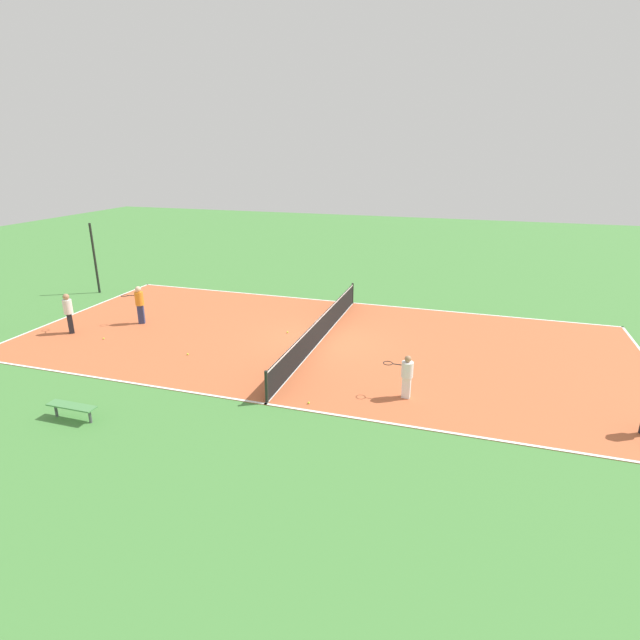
% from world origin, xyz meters
% --- Properties ---
extents(ground_plane, '(80.00, 80.00, 0.00)m').
position_xyz_m(ground_plane, '(0.00, 0.00, 0.00)').
color(ground_plane, '#47843D').
extents(court_surface, '(11.04, 24.04, 0.02)m').
position_xyz_m(court_surface, '(0.00, 0.00, 0.01)').
color(court_surface, '#C66038').
rests_on(court_surface, ground_plane).
extents(tennis_net, '(10.84, 0.10, 1.03)m').
position_xyz_m(tennis_net, '(0.00, 0.00, 0.55)').
color(tennis_net, black).
rests_on(tennis_net, court_surface).
extents(bench, '(0.36, 1.48, 0.45)m').
position_xyz_m(bench, '(-7.91, 4.86, 0.39)').
color(bench, '#4C8C4C').
rests_on(bench, ground_plane).
extents(player_center_orange, '(0.68, 0.99, 1.67)m').
position_xyz_m(player_center_orange, '(-0.31, 8.13, 0.98)').
color(player_center_orange, navy).
rests_on(player_center_orange, court_surface).
extents(player_far_white, '(0.89, 0.90, 1.69)m').
position_xyz_m(player_far_white, '(-2.22, 10.16, 1.00)').
color(player_far_white, black).
rests_on(player_far_white, court_surface).
extents(player_near_white, '(0.37, 0.94, 1.39)m').
position_xyz_m(player_near_white, '(-3.80, -3.95, 0.80)').
color(player_near_white, white).
rests_on(player_near_white, court_surface).
extents(tennis_ball_midcourt, '(0.07, 0.07, 0.07)m').
position_xyz_m(tennis_ball_midcourt, '(-2.86, 4.26, 0.06)').
color(tennis_ball_midcourt, '#CCE033').
rests_on(tennis_ball_midcourt, court_surface).
extents(tennis_ball_near_net, '(0.07, 0.07, 0.07)m').
position_xyz_m(tennis_ball_near_net, '(0.44, 1.56, 0.06)').
color(tennis_ball_near_net, '#CCE033').
rests_on(tennis_ball_near_net, court_surface).
extents(tennis_ball_far_baseline, '(0.07, 0.07, 0.07)m').
position_xyz_m(tennis_ball_far_baseline, '(-2.45, 8.38, 0.06)').
color(tennis_ball_far_baseline, '#CCE033').
rests_on(tennis_ball_far_baseline, court_surface).
extents(tennis_ball_right_alley, '(0.07, 0.07, 0.07)m').
position_xyz_m(tennis_ball_right_alley, '(-5.09, -1.24, 0.06)').
color(tennis_ball_right_alley, '#CCE033').
rests_on(tennis_ball_right_alley, court_surface).
extents(fence_post_back_right, '(0.12, 0.12, 3.69)m').
position_xyz_m(fence_post_back_right, '(3.33, 13.44, 1.85)').
color(fence_post_back_right, black).
rests_on(fence_post_back_right, ground_plane).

